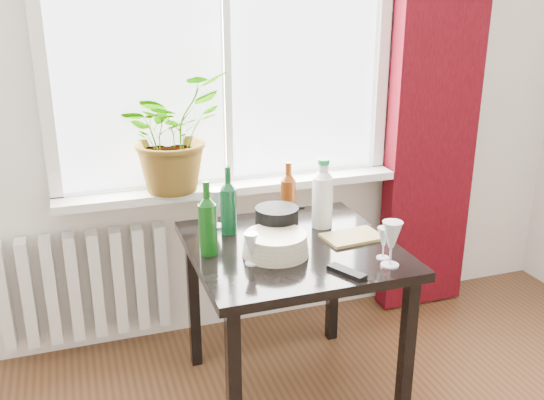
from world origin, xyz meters
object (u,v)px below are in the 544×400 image
object	(u,v)px
wineglass_far_right	(384,243)
wineglass_front_right	(391,243)
wine_bottle_left	(207,218)
wineglass_back_left	(216,208)
wineglass_back_center	(322,207)
fondue_pot	(277,223)
cleaning_bottle	(323,192)
table	(292,264)
bottle_amber	(288,191)
plate_stack	(276,244)
potted_plant	(171,132)
tv_remote	(347,272)
wineglass_front_left	(251,249)
radiator	(85,285)
cutting_board	(352,237)
wine_bottle_right	(228,200)

from	to	relation	value
wineglass_far_right	wineglass_front_right	bearing A→B (deg)	-94.88
wine_bottle_left	wineglass_back_left	distance (m)	0.31
wineglass_back_center	fondue_pot	world-z (taller)	wineglass_back_center
cleaning_bottle	wineglass_back_center	xyz separation A→B (m)	(-0.00, -0.01, -0.07)
table	fondue_pot	world-z (taller)	fondue_pot
table	wineglass_front_right	world-z (taller)	wineglass_front_right
wine_bottle_left	bottle_amber	distance (m)	0.50
cleaning_bottle	wineglass_front_right	distance (m)	0.48
cleaning_bottle	plate_stack	bearing A→B (deg)	-143.46
bottle_amber	potted_plant	bearing A→B (deg)	145.57
wine_bottle_left	tv_remote	xyz separation A→B (m)	(0.45, -0.35, -0.15)
wine_bottle_left	bottle_amber	world-z (taller)	wine_bottle_left
potted_plant	wineglass_front_left	bearing A→B (deg)	-76.62
wineglass_back_left	wineglass_front_left	size ratio (longest dim) A/B	1.37
table	wineglass_back_center	bearing A→B (deg)	37.11
potted_plant	wineglass_front_left	world-z (taller)	potted_plant
wineglass_front_right	tv_remote	distance (m)	0.21
bottle_amber	fondue_pot	xyz separation A→B (m)	(-0.12, -0.19, -0.07)
bottle_amber	wineglass_far_right	size ratio (longest dim) A/B	2.13
potted_plant	wineglass_front_right	world-z (taller)	potted_plant
radiator	fondue_pot	bearing A→B (deg)	-34.26
bottle_amber	wineglass_front_right	bearing A→B (deg)	-69.99
potted_plant	wine_bottle_left	xyz separation A→B (m)	(0.03, -0.56, -0.23)
wineglass_far_right	wineglass_back_left	size ratio (longest dim) A/B	0.75
potted_plant	plate_stack	bearing A→B (deg)	-66.04
cleaning_bottle	cutting_board	size ratio (longest dim) A/B	1.31
wine_bottle_left	cutting_board	world-z (taller)	wine_bottle_left
wineglass_far_right	wineglass_back_center	size ratio (longest dim) A/B	0.73
wineglass_front_right	bottle_amber	bearing A→B (deg)	110.01
plate_stack	table	bearing A→B (deg)	34.52
wineglass_front_left	wineglass_front_right	bearing A→B (deg)	-20.04
table	tv_remote	distance (m)	0.35
wine_bottle_left	wineglass_back_center	size ratio (longest dim) A/B	1.67
wineglass_front_right	plate_stack	world-z (taller)	wineglass_front_right
wineglass_front_right	plate_stack	distance (m)	0.46
wine_bottle_left	tv_remote	size ratio (longest dim) A/B	1.95
tv_remote	wineglass_far_right	bearing A→B (deg)	-3.87
fondue_pot	tv_remote	bearing A→B (deg)	-50.36
wineglass_back_center	wineglass_front_left	xyz separation A→B (m)	(-0.42, -0.27, -0.03)
bottle_amber	cleaning_bottle	xyz separation A→B (m)	(0.12, -0.11, 0.02)
wineglass_back_center	cutting_board	bearing A→B (deg)	-66.11
bottle_amber	wineglass_front_right	xyz separation A→B (m)	(0.21, -0.58, -0.05)
wine_bottle_left	wineglass_front_right	size ratio (longest dim) A/B	1.65
potted_plant	bottle_amber	xyz separation A→B (m)	(0.47, -0.32, -0.24)
wineglass_far_right	wine_bottle_right	bearing A→B (deg)	138.11
bottle_amber	wineglass_back_left	world-z (taller)	bottle_amber
radiator	wineglass_back_center	size ratio (longest dim) A/B	4.29
radiator	wineglass_far_right	bearing A→B (deg)	-37.36
radiator	wine_bottle_left	bearing A→B (deg)	-50.67
plate_stack	tv_remote	distance (m)	0.33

